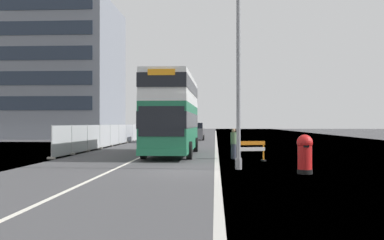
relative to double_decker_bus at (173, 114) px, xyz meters
name	(u,v)px	position (x,y,z in m)	size (l,w,h in m)	color
ground	(193,172)	(1.76, -9.34, -2.68)	(140.00, 280.00, 0.10)	#424244
double_decker_bus	(173,114)	(0.00, 0.00, 0.00)	(2.94, 11.28, 4.94)	#1E6B47
lamppost_foreground	(238,69)	(3.72, -8.60, 1.76)	(0.29, 0.70, 9.26)	gray
red_pillar_postbox	(305,152)	(6.27, -10.12, -1.77)	(0.63, 0.63, 1.57)	black
roadworks_barrier	(252,149)	(4.62, -4.49, -1.98)	(1.54, 0.80, 1.07)	orange
construction_site_fence	(110,136)	(-6.50, 9.90, -1.70)	(0.44, 27.40, 1.93)	#A8AAAD
car_oncoming_near	(155,133)	(-3.67, 18.26, -1.63)	(1.96, 4.37, 2.13)	navy
car_receding_mid	(196,132)	(0.38, 24.46, -1.66)	(1.95, 3.80, 2.06)	slate
bare_tree_far_verge_near	(78,116)	(-14.65, 26.44, 0.31)	(2.31, 2.82, 5.93)	#4C3D2D
pedestrian_at_kerb	(234,144)	(3.74, -2.94, -1.76)	(0.34, 0.34, 1.72)	#2D3342
backdrop_office_block	(10,72)	(-26.39, 32.44, 6.66)	(29.90, 15.40, 18.58)	gray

